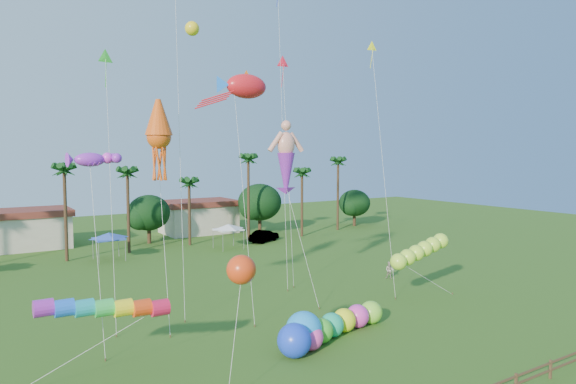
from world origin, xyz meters
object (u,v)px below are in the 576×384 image
spectator_b (390,270)px  blue_ball (304,330)px  caterpillar_inflatable (329,327)px  car_b (264,236)px

spectator_b → blue_ball: 19.05m
caterpillar_inflatable → blue_ball: size_ratio=4.39×
caterpillar_inflatable → blue_ball: 2.06m
blue_ball → car_b: bearing=63.5°
spectator_b → car_b: bearing=141.7°
spectator_b → caterpillar_inflatable: size_ratio=0.17×
spectator_b → caterpillar_inflatable: (-14.37, -9.57, 0.03)m
caterpillar_inflatable → blue_ball: blue_ball is taller
spectator_b → caterpillar_inflatable: caterpillar_inflatable is taller
spectator_b → blue_ball: blue_ball is taller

